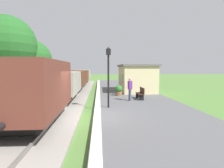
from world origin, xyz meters
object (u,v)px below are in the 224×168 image
(person_waiting, at_px, (130,88))
(bench_down_platform, at_px, (123,83))
(tree_trackside_far, at_px, (32,60))
(tree_trackside_mid, at_px, (6,45))
(bench_near_hut, at_px, (141,93))
(station_hut, at_px, (136,78))
(freight_train, at_px, (72,79))
(lamp_post_near, at_px, (108,66))
(potted_planter, at_px, (119,90))

(person_waiting, bearing_deg, bench_down_platform, -105.68)
(person_waiting, height_order, tree_trackside_far, tree_trackside_far)
(person_waiting, distance_m, tree_trackside_mid, 9.42)
(bench_near_hut, relative_size, person_waiting, 0.88)
(station_hut, bearing_deg, freight_train, 172.30)
(lamp_post_near, bearing_deg, tree_trackside_mid, 158.76)
(bench_down_platform, distance_m, person_waiting, 11.46)
(bench_down_platform, bearing_deg, station_hut, -82.89)
(bench_down_platform, bearing_deg, lamp_post_near, -100.84)
(bench_near_hut, distance_m, lamp_post_near, 4.60)
(tree_trackside_far, bearing_deg, station_hut, -6.02)
(bench_near_hut, bearing_deg, person_waiting, -145.77)
(potted_planter, bearing_deg, person_waiting, -78.81)
(freight_train, xyz_separation_m, person_waiting, (5.18, -6.91, -0.28))
(bench_down_platform, bearing_deg, potted_planter, -99.82)
(bench_near_hut, xyz_separation_m, bench_down_platform, (0.00, 10.77, 0.00))
(person_waiting, height_order, lamp_post_near, lamp_post_near)
(freight_train, xyz_separation_m, bench_down_platform, (6.12, 4.50, -0.74))
(station_hut, relative_size, lamp_post_near, 1.57)
(potted_planter, height_order, tree_trackside_mid, tree_trackside_mid)
(tree_trackside_mid, bearing_deg, person_waiting, -1.98)
(station_hut, relative_size, tree_trackside_mid, 0.90)
(tree_trackside_mid, bearing_deg, bench_down_platform, 48.49)
(freight_train, height_order, station_hut, station_hut)
(lamp_post_near, bearing_deg, bench_down_platform, 79.16)
(person_waiting, relative_size, potted_planter, 1.87)
(potted_planter, bearing_deg, bench_near_hut, -55.16)
(freight_train, bearing_deg, tree_trackside_far, 176.72)
(lamp_post_near, distance_m, tree_trackside_mid, 7.84)
(lamp_post_near, xyz_separation_m, tree_trackside_mid, (-7.17, 2.79, 1.50))
(tree_trackside_far, bearing_deg, person_waiting, -37.29)
(bench_near_hut, xyz_separation_m, potted_planter, (-1.49, 2.14, 0.00))
(person_waiting, bearing_deg, station_hut, -116.07)
(freight_train, bearing_deg, person_waiting, -53.14)
(bench_near_hut, height_order, person_waiting, person_waiting)
(tree_trackside_far, bearing_deg, bench_down_platform, 22.40)
(bench_down_platform, height_order, person_waiting, person_waiting)
(station_hut, distance_m, bench_near_hut, 5.47)
(bench_near_hut, bearing_deg, tree_trackside_mid, -178.06)
(person_waiting, bearing_deg, tree_trackside_mid, -12.94)
(bench_down_platform, distance_m, tree_trackside_far, 11.53)
(potted_planter, bearing_deg, freight_train, 138.30)
(bench_down_platform, distance_m, lamp_post_near, 14.29)
(person_waiting, bearing_deg, potted_planter, -89.77)
(station_hut, bearing_deg, potted_planter, -124.08)
(freight_train, relative_size, tree_trackside_mid, 5.08)
(freight_train, distance_m, lamp_post_near, 10.10)
(freight_train, height_order, tree_trackside_far, tree_trackside_far)
(person_waiting, bearing_deg, bench_near_hut, -156.73)
(station_hut, height_order, tree_trackside_mid, tree_trackside_mid)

